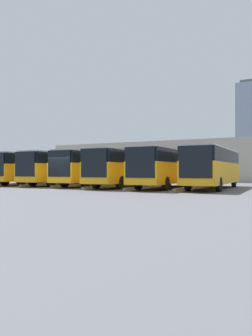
{
  "coord_description": "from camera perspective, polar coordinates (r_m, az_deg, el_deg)",
  "views": [
    {
      "loc": [
        -16.71,
        20.31,
        1.43
      ],
      "look_at": [
        -3.2,
        -5.56,
        1.67
      ],
      "focal_mm": 35.0,
      "sensor_mm": 36.0,
      "label": 1
    }
  ],
  "objects": [
    {
      "name": "bus_3",
      "position": [
        30.84,
        -5.23,
        0.16
      ],
      "size": [
        2.67,
        11.21,
        3.16
      ],
      "rotation": [
        0.0,
        0.0,
        0.02
      ],
      "color": "orange",
      "rests_on": "ground_plane"
    },
    {
      "name": "office_tower",
      "position": [
        262.82,
        20.83,
        6.58
      ],
      "size": [
        18.75,
        18.75,
        68.38
      ],
      "color": "#7F8EA3",
      "rests_on": "ground_plane"
    },
    {
      "name": "ground_plane",
      "position": [
        26.34,
        -11.87,
        -3.57
      ],
      "size": [
        600.0,
        600.0,
        0.0
      ],
      "primitive_type": "plane",
      "color": "#5B5B60"
    },
    {
      "name": "station_building",
      "position": [
        50.34,
        8.18,
        1.05
      ],
      "size": [
        35.01,
        15.51,
        5.48
      ],
      "color": "#A8A399",
      "rests_on": "ground_plane"
    },
    {
      "name": "bus_6",
      "position": [
        37.61,
        -19.63,
        0.07
      ],
      "size": [
        2.67,
        11.21,
        3.16
      ],
      "rotation": [
        0.0,
        0.0,
        0.02
      ],
      "color": "orange",
      "rests_on": "ground_plane"
    },
    {
      "name": "curb_divider_4",
      "position": [
        32.89,
        -14.83,
        -2.82
      ],
      "size": [
        0.35,
        5.2,
        0.15
      ],
      "primitive_type": "cube",
      "rotation": [
        0.0,
        0.0,
        0.02
      ],
      "color": "#B2B2AD",
      "rests_on": "ground_plane"
    },
    {
      "name": "bus_4",
      "position": [
        32.95,
        -10.55,
        0.13
      ],
      "size": [
        2.67,
        11.21,
        3.16
      ],
      "rotation": [
        0.0,
        0.0,
        0.02
      ],
      "color": "orange",
      "rests_on": "ground_plane"
    },
    {
      "name": "curb_divider_5",
      "position": [
        35.47,
        -19.11,
        -2.64
      ],
      "size": [
        0.35,
        5.2,
        0.15
      ],
      "primitive_type": "cube",
      "rotation": [
        0.0,
        0.0,
        0.02
      ],
      "color": "#B2B2AD",
      "rests_on": "ground_plane"
    },
    {
      "name": "curb_divider_2",
      "position": [
        28.02,
        -4.59,
        -3.24
      ],
      "size": [
        0.35,
        5.2,
        0.15
      ],
      "primitive_type": "cube",
      "rotation": [
        0.0,
        0.0,
        0.02
      ],
      "color": "#B2B2AD",
      "rests_on": "ground_plane"
    },
    {
      "name": "bus_0",
      "position": [
        26.66,
        14.95,
        0.28
      ],
      "size": [
        2.67,
        11.21,
        3.16
      ],
      "rotation": [
        0.0,
        0.0,
        0.02
      ],
      "color": "orange",
      "rests_on": "ground_plane"
    },
    {
      "name": "bus_5",
      "position": [
        35.34,
        -15.14,
        0.1
      ],
      "size": [
        2.67,
        11.21,
        3.16
      ],
      "rotation": [
        0.0,
        0.0,
        0.02
      ],
      "color": "orange",
      "rests_on": "ground_plane"
    },
    {
      "name": "curb_divider_1",
      "position": [
        26.36,
        2.23,
        -3.42
      ],
      "size": [
        0.35,
        5.2,
        0.15
      ],
      "primitive_type": "cube",
      "rotation": [
        0.0,
        0.0,
        0.02
      ],
      "color": "#B2B2AD",
      "rests_on": "ground_plane"
    },
    {
      "name": "curb_divider_3",
      "position": [
        30.56,
        -9.78,
        -3.01
      ],
      "size": [
        0.35,
        5.2,
        0.15
      ],
      "primitive_type": "cube",
      "rotation": [
        0.0,
        0.0,
        0.02
      ],
      "color": "#B2B2AD",
      "rests_on": "ground_plane"
    },
    {
      "name": "bus_2",
      "position": [
        28.52,
        0.27,
        0.21
      ],
      "size": [
        2.67,
        11.21,
        3.16
      ],
      "rotation": [
        0.0,
        0.0,
        0.02
      ],
      "color": "orange",
      "rests_on": "ground_plane"
    },
    {
      "name": "bus_1",
      "position": [
        27.14,
        7.19,
        0.25
      ],
      "size": [
        2.67,
        11.21,
        3.16
      ],
      "rotation": [
        0.0,
        0.0,
        0.02
      ],
      "color": "orange",
      "rests_on": "ground_plane"
    },
    {
      "name": "curb_divider_0",
      "position": [
        25.57,
        10.17,
        -3.5
      ],
      "size": [
        0.35,
        5.2,
        0.15
      ],
      "primitive_type": "cube",
      "rotation": [
        0.0,
        0.0,
        0.02
      ],
      "color": "#B2B2AD",
      "rests_on": "ground_plane"
    }
  ]
}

